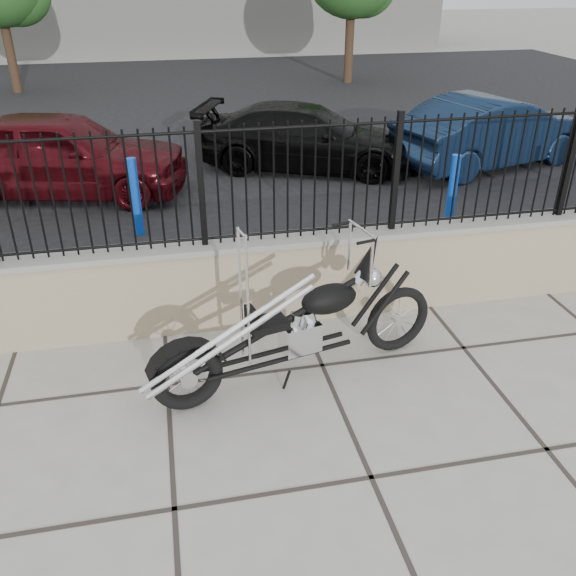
# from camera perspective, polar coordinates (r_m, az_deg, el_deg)

# --- Properties ---
(ground_plane) EXTENTS (90.00, 90.00, 0.00)m
(ground_plane) POSITION_cam_1_polar(r_m,az_deg,el_deg) (4.96, 7.80, -17.17)
(ground_plane) COLOR #99968E
(ground_plane) RESTS_ON ground
(parking_lot) EXTENTS (30.00, 30.00, 0.00)m
(parking_lot) POSITION_cam_1_polar(r_m,az_deg,el_deg) (16.17, -7.02, 15.70)
(parking_lot) COLOR black
(parking_lot) RESTS_ON ground
(retaining_wall) EXTENTS (14.00, 0.36, 0.96)m
(retaining_wall) POSITION_cam_1_polar(r_m,az_deg,el_deg) (6.62, 1.16, 1.09)
(retaining_wall) COLOR gray
(retaining_wall) RESTS_ON ground_plane
(iron_fence) EXTENTS (14.00, 0.08, 1.20)m
(iron_fence) POSITION_cam_1_polar(r_m,az_deg,el_deg) (6.20, 1.25, 9.99)
(iron_fence) COLOR black
(iron_fence) RESTS_ON retaining_wall
(chopper_motorcycle) EXTENTS (2.75, 1.08, 1.63)m
(chopper_motorcycle) POSITION_cam_1_polar(r_m,az_deg,el_deg) (5.43, 0.64, -1.48)
(chopper_motorcycle) COLOR black
(chopper_motorcycle) RESTS_ON ground_plane
(car_red) EXTENTS (4.36, 2.55, 1.39)m
(car_red) POSITION_cam_1_polar(r_m,az_deg,el_deg) (10.89, -20.48, 11.68)
(car_red) COLOR #42090F
(car_red) RESTS_ON parking_lot
(car_black) EXTENTS (4.37, 3.02, 1.17)m
(car_black) POSITION_cam_1_polar(r_m,az_deg,el_deg) (11.67, 1.77, 13.89)
(car_black) COLOR black
(car_black) RESTS_ON parking_lot
(car_blue) EXTENTS (4.22, 2.48, 1.31)m
(car_blue) POSITION_cam_1_polar(r_m,az_deg,el_deg) (12.45, 18.63, 13.73)
(car_blue) COLOR #0E1D36
(car_blue) RESTS_ON parking_lot
(bollard_a) EXTENTS (0.17, 0.17, 1.12)m
(bollard_a) POSITION_cam_1_polar(r_m,az_deg,el_deg) (8.93, -14.08, 8.24)
(bollard_a) COLOR blue
(bollard_a) RESTS_ON ground_plane
(bollard_b) EXTENTS (0.17, 0.17, 1.11)m
(bollard_b) POSITION_cam_1_polar(r_m,az_deg,el_deg) (9.18, 15.10, 8.61)
(bollard_b) COLOR #0B5FAB
(bollard_b) RESTS_ON ground_plane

